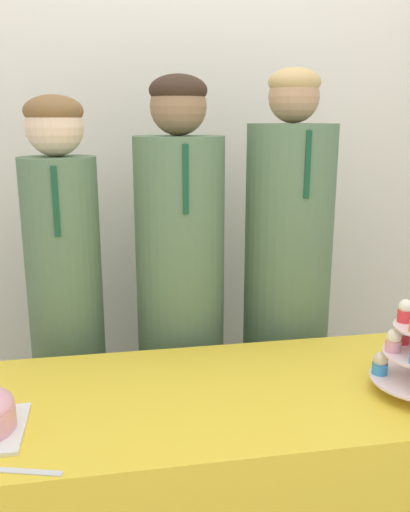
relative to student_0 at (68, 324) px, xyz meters
name	(u,v)px	position (x,y,z in m)	size (l,w,h in m)	color
wall_back	(176,143)	(0.46, 0.52, 0.60)	(9.00, 0.06, 2.70)	silver
table	(225,505)	(0.46, -0.54, -0.38)	(1.57, 0.62, 0.73)	yellow
student_0	(68,324)	(0.00, 0.00, 0.00)	(0.26, 0.26, 1.53)	#567556
student_1	(181,314)	(0.40, 0.00, 0.01)	(0.31, 0.32, 1.60)	#567556
student_2	(286,306)	(0.81, 0.00, 0.02)	(0.32, 0.32, 1.62)	#567556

